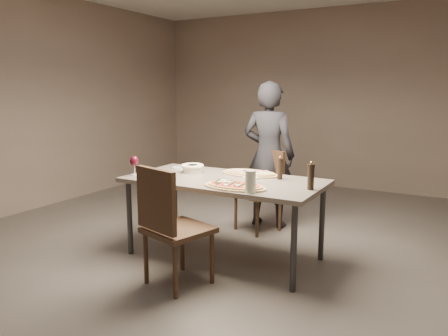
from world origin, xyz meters
The scene contains 14 objects.
room centered at (0.00, 0.00, 1.40)m, with size 7.00×7.00×7.00m.
dining_table centered at (0.00, 0.00, 0.69)m, with size 1.80×0.90×0.75m.
zucchini_pizza centered at (0.26, -0.28, 0.77)m, with size 0.56×0.31×0.05m.
ham_pizza centered at (0.13, 0.28, 0.77)m, with size 0.57×0.31×0.04m.
bread_basket centered at (-0.43, 0.12, 0.80)m, with size 0.22×0.22×0.08m.
oil_dish centered at (0.22, 0.11, 0.76)m, with size 0.14×0.14×0.02m.
pepper_mill_left centered at (0.45, 0.23, 0.85)m, with size 0.05×0.05×0.21m.
pepper_mill_right centered at (0.83, -0.04, 0.86)m, with size 0.06×0.06×0.23m.
carafe centered at (0.45, -0.38, 0.84)m, with size 0.09×0.09×0.18m.
wine_glass centered at (-0.83, -0.26, 0.88)m, with size 0.08×0.08×0.19m.
side_plate centered at (-0.67, 0.26, 0.76)m, with size 0.17×0.17×0.01m.
chair_near centered at (-0.07, -0.77, 0.55)m, with size 0.57×0.57×0.98m.
chair_far centered at (-0.02, 0.94, 0.50)m, with size 0.55×0.55×0.89m.
diner centered at (-0.03, 1.10, 0.82)m, with size 0.60×0.40×1.65m, color black.
Camera 1 is at (1.90, -3.42, 1.56)m, focal length 35.00 mm.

